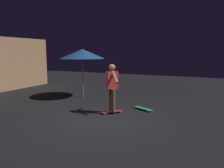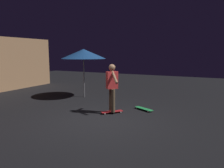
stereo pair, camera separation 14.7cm
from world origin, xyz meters
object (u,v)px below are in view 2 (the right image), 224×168
Objects in this scene: patio_umbrella at (84,54)px; skateboard_spare at (144,109)px; skater at (112,84)px; skateboard_ridden at (112,112)px.

patio_umbrella reaches higher than skateboard_spare.
skater is at bearing -127.94° from patio_umbrella.
skateboard_spare is at bearing -45.69° from skateboard_ridden.
patio_umbrella is 3.29× the size of skateboard_ridden.
patio_umbrella is 2.92× the size of skateboard_spare.
skater reaches higher than skateboard_spare.
skateboard_ridden is at bearing 134.31° from skateboard_spare.
skater is at bearing -0.90° from skateboard_ridden.
patio_umbrella is at bearing 52.06° from skater.
patio_umbrella is at bearing 52.06° from skateboard_ridden.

